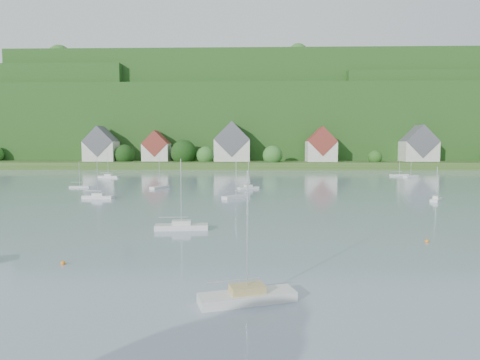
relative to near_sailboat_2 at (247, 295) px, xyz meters
name	(u,v)px	position (x,y,z in m)	size (l,w,h in m)	color
far_shore_strip	(223,163)	(-13.21, 171.78, 1.05)	(600.00, 60.00, 3.00)	#2D4B1C
forested_ridge	(231,126)	(-12.81, 240.35, 22.44)	(620.00, 181.22, 69.89)	#1D4014
village_building_0	(101,147)	(-68.21, 158.78, 9.06)	(14.00, 10.40, 16.00)	beige
village_building_1	(157,149)	(-43.21, 160.78, 8.30)	(12.00, 9.36, 14.00)	beige
village_building_2	(232,145)	(-8.21, 159.78, 9.82)	(16.00, 11.44, 18.00)	beige
village_building_3	(321,147)	(31.79, 157.78, 8.98)	(13.00, 10.40, 15.50)	beige
village_building_4	(419,147)	(76.79, 161.78, 9.14)	(15.00, 10.40, 16.50)	beige
near_sailboat_2	(247,295)	(0.00, 0.00, 0.00)	(6.60, 3.65, 8.59)	silver
near_sailboat_3	(181,226)	(-8.16, 22.64, 0.00)	(6.53, 2.51, 8.60)	silver
mooring_buoy_0	(63,265)	(-15.86, 7.95, -0.45)	(0.41, 0.41, 0.41)	orange
mooring_buoy_2	(427,242)	(18.79, 16.87, -0.45)	(0.42, 0.42, 0.42)	orange
far_sailboat_cluster	(243,180)	(-1.91, 88.71, -0.08)	(192.23, 76.05, 8.71)	silver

